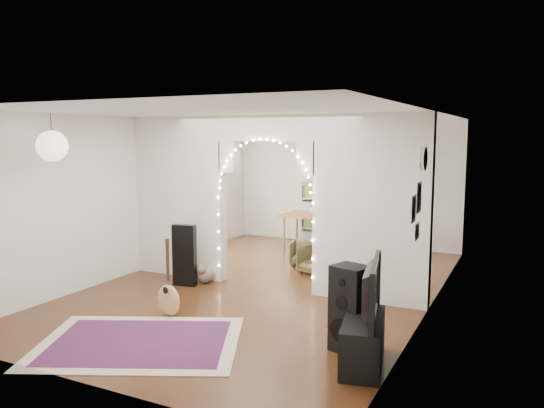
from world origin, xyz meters
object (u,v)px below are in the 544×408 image
at_px(dining_table, 313,218).
at_px(dining_chair_right, 317,260).
at_px(floor_speaker, 350,309).
at_px(media_console, 363,341).
at_px(bookcase, 331,214).
at_px(dining_chair_left, 304,253).
at_px(acoustic_guitar, 168,288).

height_order(dining_table, dining_chair_right, dining_table).
height_order(floor_speaker, media_console, floor_speaker).
relative_size(bookcase, dining_chair_right, 2.52).
bearing_deg(dining_chair_left, bookcase, 83.20).
height_order(bookcase, dining_chair_right, bookcase).
height_order(bookcase, dining_table, bookcase).
bearing_deg(dining_table, floor_speaker, -62.42).
bearing_deg(bookcase, acoustic_guitar, -118.18).
bearing_deg(floor_speaker, dining_table, 133.64).
bearing_deg(bookcase, dining_chair_right, -99.93).
xyz_separation_m(acoustic_guitar, bookcase, (0.33, 5.32, 0.29)).
height_order(acoustic_guitar, dining_chair_right, acoustic_guitar).
bearing_deg(dining_table, media_console, -61.52).
bearing_deg(bookcase, media_console, -91.40).
xyz_separation_m(acoustic_guitar, dining_chair_right, (0.97, 2.90, -0.14)).
bearing_deg(dining_chair_right, dining_chair_left, 149.32).
xyz_separation_m(acoustic_guitar, dining_chair_left, (0.52, 3.39, -0.16)).
bearing_deg(media_console, acoustic_guitar, 161.63).
bearing_deg(media_console, bookcase, 101.38).
distance_m(floor_speaker, bookcase, 5.78).
relative_size(dining_chair_left, dining_chair_right, 0.90).
relative_size(bookcase, dining_chair_left, 2.79).
distance_m(floor_speaker, media_console, 0.44).
xyz_separation_m(acoustic_guitar, floor_speaker, (2.51, -0.03, 0.10)).
distance_m(bookcase, dining_table, 0.67).
relative_size(dining_table, dining_chair_left, 2.50).
bearing_deg(dining_chair_right, bookcase, 121.60).
relative_size(acoustic_guitar, bookcase, 0.65).
height_order(acoustic_guitar, dining_table, acoustic_guitar).
distance_m(dining_table, dining_chair_right, 1.98).
height_order(media_console, dining_chair_left, media_console).
relative_size(floor_speaker, bookcase, 0.71).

